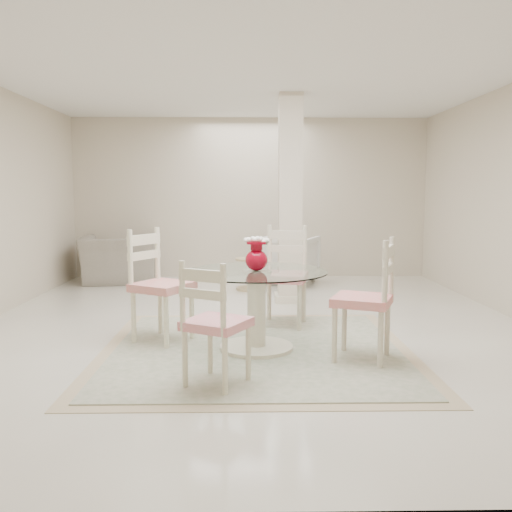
{
  "coord_description": "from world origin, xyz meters",
  "views": [
    {
      "loc": [
        -0.08,
        -5.8,
        1.44
      ],
      "look_at": [
        0.02,
        -0.76,
        0.85
      ],
      "focal_mm": 38.0,
      "sensor_mm": 36.0,
      "label": 1
    }
  ],
  "objects_px": {
    "dining_chair_west": "(156,276)",
    "armchair_white": "(289,259)",
    "side_table": "(251,275)",
    "dining_chair_south": "(212,315)",
    "recliner_taupe": "(119,259)",
    "column": "(290,200)",
    "dining_chair_north": "(285,268)",
    "dining_chair_east": "(371,291)",
    "red_vase": "(256,255)",
    "dining_table": "(256,310)"
  },
  "relations": [
    {
      "from": "dining_chair_west",
      "to": "armchair_white",
      "type": "xyz_separation_m",
      "value": [
        1.56,
        3.4,
        -0.25
      ]
    },
    {
      "from": "armchair_white",
      "to": "side_table",
      "type": "distance_m",
      "value": 0.89
    },
    {
      "from": "dining_chair_south",
      "to": "recliner_taupe",
      "type": "xyz_separation_m",
      "value": [
        -1.79,
        4.82,
        -0.18
      ]
    },
    {
      "from": "column",
      "to": "dining_chair_north",
      "type": "height_order",
      "value": "column"
    },
    {
      "from": "column",
      "to": "dining_chair_east",
      "type": "height_order",
      "value": "column"
    },
    {
      "from": "column",
      "to": "armchair_white",
      "type": "relative_size",
      "value": 3.19
    },
    {
      "from": "armchair_white",
      "to": "side_table",
      "type": "xyz_separation_m",
      "value": [
        -0.62,
        -0.62,
        -0.17
      ]
    },
    {
      "from": "dining_chair_west",
      "to": "dining_chair_north",
      "type": "bearing_deg",
      "value": -33.7
    },
    {
      "from": "red_vase",
      "to": "side_table",
      "type": "relative_size",
      "value": 0.65
    },
    {
      "from": "dining_chair_north",
      "to": "dining_chair_west",
      "type": "height_order",
      "value": "dining_chair_west"
    },
    {
      "from": "side_table",
      "to": "dining_chair_east",
      "type": "bearing_deg",
      "value": -74.14
    },
    {
      "from": "dining_table",
      "to": "dining_chair_east",
      "type": "distance_m",
      "value": 1.05
    },
    {
      "from": "dining_table",
      "to": "recliner_taupe",
      "type": "relative_size",
      "value": 1.11
    },
    {
      "from": "red_vase",
      "to": "recliner_taupe",
      "type": "relative_size",
      "value": 0.27
    },
    {
      "from": "dining_table",
      "to": "red_vase",
      "type": "height_order",
      "value": "red_vase"
    },
    {
      "from": "dining_chair_south",
      "to": "side_table",
      "type": "height_order",
      "value": "dining_chair_south"
    },
    {
      "from": "dining_chair_east",
      "to": "dining_chair_south",
      "type": "relative_size",
      "value": 1.11
    },
    {
      "from": "dining_table",
      "to": "red_vase",
      "type": "bearing_deg",
      "value": 84.29
    },
    {
      "from": "dining_chair_north",
      "to": "dining_chair_south",
      "type": "height_order",
      "value": "dining_chair_north"
    },
    {
      "from": "dining_chair_north",
      "to": "dining_table",
      "type": "bearing_deg",
      "value": -95.61
    },
    {
      "from": "dining_chair_east",
      "to": "side_table",
      "type": "distance_m",
      "value": 3.64
    },
    {
      "from": "column",
      "to": "dining_table",
      "type": "relative_size",
      "value": 2.11
    },
    {
      "from": "column",
      "to": "side_table",
      "type": "xyz_separation_m",
      "value": [
        -0.5,
        0.88,
        -1.13
      ]
    },
    {
      "from": "column",
      "to": "dining_chair_east",
      "type": "xyz_separation_m",
      "value": [
        0.48,
        -2.6,
        -0.74
      ]
    },
    {
      "from": "column",
      "to": "recliner_taupe",
      "type": "height_order",
      "value": "column"
    },
    {
      "from": "dining_chair_east",
      "to": "dining_chair_north",
      "type": "relative_size",
      "value": 0.98
    },
    {
      "from": "column",
      "to": "armchair_white",
      "type": "distance_m",
      "value": 1.78
    },
    {
      "from": "dining_chair_west",
      "to": "side_table",
      "type": "distance_m",
      "value": 2.97
    },
    {
      "from": "recliner_taupe",
      "to": "armchair_white",
      "type": "xyz_separation_m",
      "value": [
        2.74,
        -0.11,
        0.01
      ]
    },
    {
      "from": "column",
      "to": "dining_chair_north",
      "type": "bearing_deg",
      "value": -96.84
    },
    {
      "from": "dining_table",
      "to": "dining_chair_west",
      "type": "xyz_separation_m",
      "value": [
        -0.96,
        0.35,
        0.26
      ]
    },
    {
      "from": "column",
      "to": "recliner_taupe",
      "type": "bearing_deg",
      "value": 148.51
    },
    {
      "from": "dining_table",
      "to": "dining_chair_east",
      "type": "height_order",
      "value": "dining_chair_east"
    },
    {
      "from": "dining_chair_south",
      "to": "dining_table",
      "type": "bearing_deg",
      "value": -80.95
    },
    {
      "from": "dining_chair_north",
      "to": "dining_chair_west",
      "type": "xyz_separation_m",
      "value": [
        -1.29,
        -0.62,
        0.01
      ]
    },
    {
      "from": "dining_chair_east",
      "to": "armchair_white",
      "type": "bearing_deg",
      "value": -152.27
    },
    {
      "from": "column",
      "to": "recliner_taupe",
      "type": "xyz_separation_m",
      "value": [
        -2.62,
        1.6,
        -0.97
      ]
    },
    {
      "from": "dining_chair_east",
      "to": "dining_chair_north",
      "type": "bearing_deg",
      "value": -131.48
    },
    {
      "from": "dining_chair_west",
      "to": "dining_chair_south",
      "type": "relative_size",
      "value": 1.15
    },
    {
      "from": "dining_chair_west",
      "to": "dining_table",
      "type": "bearing_deg",
      "value": -79.37
    },
    {
      "from": "red_vase",
      "to": "dining_chair_west",
      "type": "xyz_separation_m",
      "value": [
        -0.97,
        0.35,
        -0.25
      ]
    },
    {
      "from": "dining_chair_east",
      "to": "recliner_taupe",
      "type": "xyz_separation_m",
      "value": [
        -3.1,
        4.21,
        -0.24
      ]
    },
    {
      "from": "dining_chair_west",
      "to": "side_table",
      "type": "height_order",
      "value": "dining_chair_west"
    },
    {
      "from": "dining_chair_south",
      "to": "recliner_taupe",
      "type": "bearing_deg",
      "value": -40.78
    },
    {
      "from": "red_vase",
      "to": "dining_chair_south",
      "type": "relative_size",
      "value": 0.29
    },
    {
      "from": "column",
      "to": "side_table",
      "type": "height_order",
      "value": "column"
    },
    {
      "from": "column",
      "to": "dining_chair_east",
      "type": "distance_m",
      "value": 2.75
    },
    {
      "from": "red_vase",
      "to": "recliner_taupe",
      "type": "distance_m",
      "value": 4.44
    },
    {
      "from": "column",
      "to": "red_vase",
      "type": "distance_m",
      "value": 2.35
    },
    {
      "from": "column",
      "to": "side_table",
      "type": "distance_m",
      "value": 1.52
    }
  ]
}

